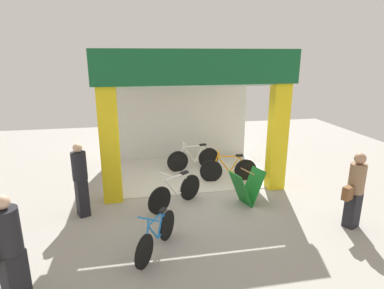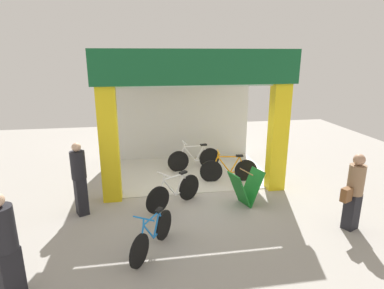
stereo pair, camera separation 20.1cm
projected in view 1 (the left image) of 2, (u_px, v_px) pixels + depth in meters
The scene contains 10 objects.
ground_plane at pixel (197, 193), 8.53m from camera, with size 17.69×17.69×0.00m, color #9E9991.
shop_facade at pixel (187, 111), 9.44m from camera, with size 5.05×3.51×3.74m.
bicycle_inside_0 at pixel (194, 159), 10.18m from camera, with size 1.73×0.48×0.96m.
bicycle_inside_1 at pixel (229, 169), 9.26m from camera, with size 1.68×0.46×0.93m.
bicycle_parked_0 at pixel (176, 192), 7.73m from camera, with size 1.40×1.04×0.94m.
bicycle_parked_1 at pixel (157, 236), 5.93m from camera, with size 0.84×1.34×0.85m.
sandwich_board_sign at pixel (247, 187), 7.83m from camera, with size 0.90×0.72×0.88m.
pedestrian_0 at pixel (355, 190), 6.67m from camera, with size 0.62×0.45×1.67m.
pedestrian_1 at pixel (10, 250), 4.51m from camera, with size 0.54×0.57×1.78m.
pedestrian_2 at pixel (81, 179), 7.16m from camera, with size 0.44×0.44×1.73m.
Camera 1 is at (-1.60, -7.68, 3.61)m, focal length 29.66 mm.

